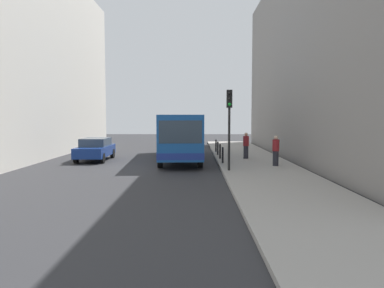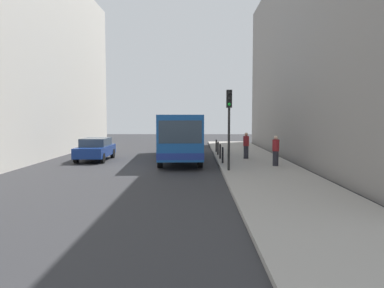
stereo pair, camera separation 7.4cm
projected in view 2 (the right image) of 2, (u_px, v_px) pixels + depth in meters
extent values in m
plane|color=#2D2D30|center=(163.00, 167.00, 21.42)|extent=(80.00, 80.00, 0.00)
cube|color=#9E9991|center=(258.00, 166.00, 21.35)|extent=(4.40, 40.00, 0.15)
cube|color=gray|center=(342.00, 56.00, 24.77)|extent=(7.00, 32.00, 13.86)
cube|color=#19519E|center=(180.00, 134.00, 25.03)|extent=(3.04, 11.11, 2.50)
cube|color=navy|center=(180.00, 148.00, 25.10)|extent=(3.06, 11.13, 0.36)
cube|color=#2D3D4C|center=(180.00, 132.00, 19.54)|extent=(2.26, 0.17, 1.20)
cube|color=#2D3D4C|center=(180.00, 128.00, 25.50)|extent=(2.98, 9.51, 1.00)
cylinder|color=black|center=(200.00, 159.00, 21.27)|extent=(0.33, 1.01, 1.00)
cylinder|color=black|center=(160.00, 159.00, 21.19)|extent=(0.33, 1.01, 1.00)
cylinder|color=black|center=(194.00, 147.00, 29.05)|extent=(0.33, 1.01, 1.00)
cylinder|color=black|center=(165.00, 148.00, 28.96)|extent=(0.33, 1.01, 1.00)
cube|color=navy|center=(95.00, 151.00, 24.70)|extent=(1.86, 4.42, 0.64)
cube|color=#2D3D4C|center=(96.00, 142.00, 24.81)|extent=(1.63, 2.49, 0.52)
cylinder|color=black|center=(103.00, 158.00, 23.23)|extent=(0.23, 0.64, 0.64)
cylinder|color=black|center=(76.00, 158.00, 23.23)|extent=(0.23, 0.64, 0.64)
cylinder|color=black|center=(113.00, 153.00, 26.22)|extent=(0.23, 0.64, 0.64)
cylinder|color=black|center=(89.00, 153.00, 26.22)|extent=(0.23, 0.64, 0.64)
cube|color=black|center=(188.00, 140.00, 36.78)|extent=(2.07, 4.50, 0.64)
cube|color=#2D3D4C|center=(188.00, 134.00, 36.89)|extent=(1.75, 2.56, 0.52)
cylinder|color=black|center=(196.00, 144.00, 35.25)|extent=(0.26, 0.65, 0.64)
cylinder|color=black|center=(178.00, 144.00, 35.37)|extent=(0.26, 0.65, 0.64)
cylinder|color=black|center=(198.00, 142.00, 38.24)|extent=(0.26, 0.65, 0.64)
cylinder|color=black|center=(182.00, 142.00, 38.36)|extent=(0.26, 0.65, 0.64)
cylinder|color=black|center=(229.00, 139.00, 19.09)|extent=(0.12, 0.12, 3.20)
cube|color=black|center=(229.00, 99.00, 18.94)|extent=(0.28, 0.24, 0.90)
sphere|color=black|center=(229.00, 93.00, 18.79)|extent=(0.16, 0.16, 0.16)
sphere|color=black|center=(229.00, 99.00, 18.81)|extent=(0.16, 0.16, 0.16)
sphere|color=green|center=(229.00, 104.00, 18.83)|extent=(0.16, 0.16, 0.16)
cylinder|color=black|center=(223.00, 155.00, 22.13)|extent=(0.11, 0.11, 0.95)
cylinder|color=black|center=(220.00, 151.00, 24.53)|extent=(0.11, 0.11, 0.95)
cylinder|color=black|center=(218.00, 148.00, 26.92)|extent=(0.11, 0.11, 0.95)
cylinder|color=black|center=(216.00, 146.00, 29.32)|extent=(0.11, 0.11, 0.95)
cylinder|color=#26262D|center=(276.00, 158.00, 20.98)|extent=(0.32, 0.32, 0.83)
cylinder|color=maroon|center=(276.00, 145.00, 20.92)|extent=(0.38, 0.38, 0.64)
sphere|color=beige|center=(276.00, 138.00, 20.89)|extent=(0.23, 0.23, 0.23)
cylinder|color=#26262D|center=(246.00, 152.00, 24.55)|extent=(0.32, 0.32, 0.83)
cylinder|color=maroon|center=(246.00, 141.00, 24.49)|extent=(0.38, 0.38, 0.64)
sphere|color=tan|center=(246.00, 134.00, 24.46)|extent=(0.23, 0.23, 0.23)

